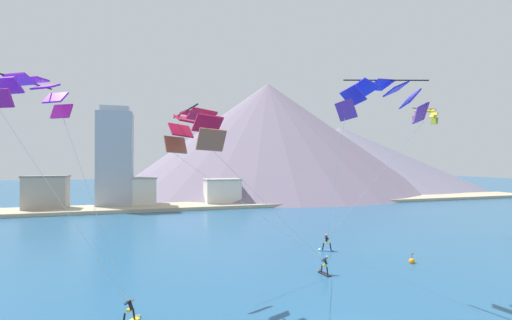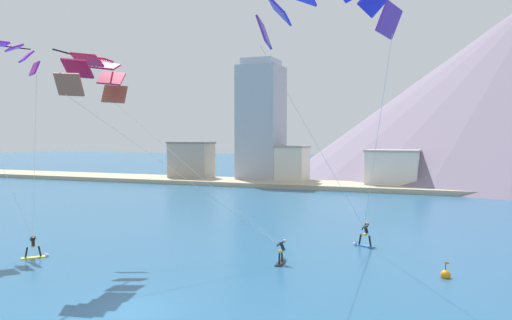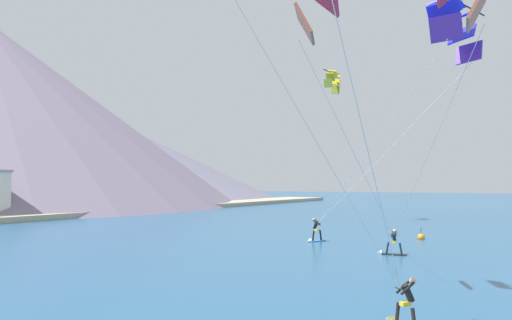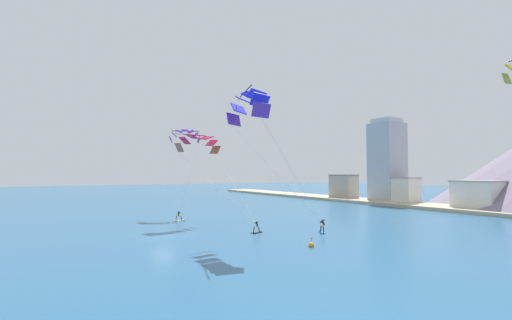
{
  "view_description": "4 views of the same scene",
  "coord_description": "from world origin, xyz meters",
  "px_view_note": "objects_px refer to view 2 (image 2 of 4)",
  "views": [
    {
      "loc": [
        -10.52,
        -15.92,
        9.51
      ],
      "look_at": [
        -0.64,
        16.61,
        9.78
      ],
      "focal_mm": 24.0,
      "sensor_mm": 36.0,
      "label": 1
    },
    {
      "loc": [
        13.58,
        -18.56,
        7.83
      ],
      "look_at": [
        1.17,
        12.12,
        6.32
      ],
      "focal_mm": 35.0,
      "sensor_mm": 36.0,
      "label": 2
    },
    {
      "loc": [
        -27.05,
        1.7,
        4.41
      ],
      "look_at": [
        2.85,
        19.73,
        6.0
      ],
      "focal_mm": 35.0,
      "sensor_mm": 36.0,
      "label": 3
    },
    {
      "loc": [
        39.33,
        -11.13,
        7.11
      ],
      "look_at": [
        0.76,
        11.9,
        8.98
      ],
      "focal_mm": 24.0,
      "sensor_mm": 36.0,
      "label": 4
    }
  ],
  "objects_px": {
    "kitesurfer_near_trail": "(37,251)",
    "parafoil_kite_mid_center": "(96,74)",
    "kitesurfer_near_lead": "(363,238)",
    "race_marker_buoy": "(446,275)",
    "kitesurfer_mid_center": "(282,256)",
    "parafoil_kite_near_lead": "(325,5)",
    "parafoil_kite_near_trail": "(0,54)"
  },
  "relations": [
    {
      "from": "parafoil_kite_near_lead",
      "to": "parafoil_kite_near_trail",
      "type": "distance_m",
      "value": 24.72
    },
    {
      "from": "kitesurfer_near_trail",
      "to": "kitesurfer_mid_center",
      "type": "relative_size",
      "value": 0.92
    },
    {
      "from": "kitesurfer_near_lead",
      "to": "parafoil_kite_near_lead",
      "type": "relative_size",
      "value": 0.12
    },
    {
      "from": "kitesurfer_near_trail",
      "to": "parafoil_kite_near_trail",
      "type": "relative_size",
      "value": 0.12
    },
    {
      "from": "kitesurfer_near_trail",
      "to": "parafoil_kite_mid_center",
      "type": "distance_m",
      "value": 12.14
    },
    {
      "from": "parafoil_kite_near_trail",
      "to": "parafoil_kite_mid_center",
      "type": "height_order",
      "value": "parafoil_kite_near_trail"
    },
    {
      "from": "parafoil_kite_mid_center",
      "to": "race_marker_buoy",
      "type": "xyz_separation_m",
      "value": [
        20.96,
        3.59,
        -11.73
      ]
    },
    {
      "from": "kitesurfer_near_trail",
      "to": "race_marker_buoy",
      "type": "distance_m",
      "value": 25.24
    },
    {
      "from": "kitesurfer_near_trail",
      "to": "parafoil_kite_near_lead",
      "type": "xyz_separation_m",
      "value": [
        18.69,
        1.42,
        14.29
      ]
    },
    {
      "from": "parafoil_kite_near_lead",
      "to": "parafoil_kite_near_trail",
      "type": "relative_size",
      "value": 1.08
    },
    {
      "from": "kitesurfer_mid_center",
      "to": "parafoil_kite_near_trail",
      "type": "bearing_deg",
      "value": -174.61
    },
    {
      "from": "kitesurfer_near_lead",
      "to": "parafoil_kite_mid_center",
      "type": "height_order",
      "value": "parafoil_kite_mid_center"
    },
    {
      "from": "kitesurfer_mid_center",
      "to": "parafoil_kite_near_lead",
      "type": "distance_m",
      "value": 15.08
    },
    {
      "from": "kitesurfer_near_trail",
      "to": "parafoil_kite_mid_center",
      "type": "xyz_separation_m",
      "value": [
        3.77,
        1.44,
        11.44
      ]
    },
    {
      "from": "kitesurfer_near_lead",
      "to": "parafoil_kite_near_lead",
      "type": "distance_m",
      "value": 17.38
    },
    {
      "from": "parafoil_kite_near_trail",
      "to": "parafoil_kite_mid_center",
      "type": "bearing_deg",
      "value": -7.43
    },
    {
      "from": "kitesurfer_near_lead",
      "to": "parafoil_kite_near_lead",
      "type": "height_order",
      "value": "parafoil_kite_near_lead"
    },
    {
      "from": "kitesurfer_near_trail",
      "to": "parafoil_kite_near_trail",
      "type": "bearing_deg",
      "value": 155.62
    },
    {
      "from": "kitesurfer_near_trail",
      "to": "parafoil_kite_near_trail",
      "type": "xyz_separation_m",
      "value": [
        -5.99,
        2.71,
        13.46
      ]
    },
    {
      "from": "kitesurfer_near_trail",
      "to": "parafoil_kite_near_trail",
      "type": "distance_m",
      "value": 14.98
    },
    {
      "from": "kitesurfer_near_lead",
      "to": "race_marker_buoy",
      "type": "relative_size",
      "value": 1.77
    },
    {
      "from": "race_marker_buoy",
      "to": "kitesurfer_near_lead",
      "type": "bearing_deg",
      "value": 131.45
    },
    {
      "from": "parafoil_kite_near_trail",
      "to": "race_marker_buoy",
      "type": "height_order",
      "value": "parafoil_kite_near_trail"
    },
    {
      "from": "parafoil_kite_mid_center",
      "to": "kitesurfer_near_lead",
      "type": "bearing_deg",
      "value": 33.42
    },
    {
      "from": "parafoil_kite_near_lead",
      "to": "race_marker_buoy",
      "type": "height_order",
      "value": "parafoil_kite_near_lead"
    },
    {
      "from": "parafoil_kite_mid_center",
      "to": "kitesurfer_mid_center",
      "type": "bearing_deg",
      "value": 15.99
    },
    {
      "from": "parafoil_kite_mid_center",
      "to": "race_marker_buoy",
      "type": "distance_m",
      "value": 24.28
    },
    {
      "from": "kitesurfer_mid_center",
      "to": "race_marker_buoy",
      "type": "height_order",
      "value": "kitesurfer_mid_center"
    },
    {
      "from": "kitesurfer_near_trail",
      "to": "race_marker_buoy",
      "type": "xyz_separation_m",
      "value": [
        24.73,
        5.03,
        -0.29
      ]
    },
    {
      "from": "kitesurfer_near_lead",
      "to": "parafoil_kite_near_lead",
      "type": "bearing_deg",
      "value": -91.89
    },
    {
      "from": "kitesurfer_mid_center",
      "to": "race_marker_buoy",
      "type": "bearing_deg",
      "value": 1.93
    },
    {
      "from": "parafoil_kite_near_lead",
      "to": "kitesurfer_near_trail",
      "type": "bearing_deg",
      "value": -175.64
    }
  ]
}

